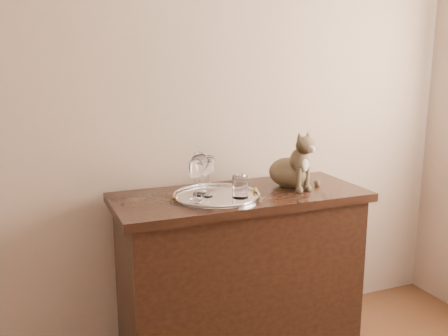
# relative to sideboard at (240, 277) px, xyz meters

# --- Properties ---
(wall_back) EXTENTS (4.00, 0.10, 2.70)m
(wall_back) POSITION_rel_sideboard_xyz_m (-0.60, 0.31, 0.93)
(wall_back) COLOR #C5A994
(wall_back) RESTS_ON ground
(sideboard) EXTENTS (1.20, 0.50, 0.85)m
(sideboard) POSITION_rel_sideboard_xyz_m (0.00, 0.00, 0.00)
(sideboard) COLOR black
(sideboard) RESTS_ON ground
(tray) EXTENTS (0.40, 0.40, 0.01)m
(tray) POSITION_rel_sideboard_xyz_m (-0.13, -0.03, 0.43)
(tray) COLOR white
(tray) RESTS_ON sideboard
(wine_glass_a) EXTENTS (0.08, 0.08, 0.20)m
(wine_glass_a) POSITION_rel_sideboard_xyz_m (-0.19, 0.02, 0.53)
(wine_glass_a) COLOR silver
(wine_glass_a) RESTS_ON tray
(wine_glass_b) EXTENTS (0.07, 0.07, 0.18)m
(wine_glass_b) POSITION_rel_sideboard_xyz_m (-0.14, 0.04, 0.52)
(wine_glass_b) COLOR white
(wine_glass_b) RESTS_ON tray
(wine_glass_c) EXTENTS (0.07, 0.07, 0.19)m
(wine_glass_c) POSITION_rel_sideboard_xyz_m (-0.25, -0.07, 0.53)
(wine_glass_c) COLOR white
(wine_glass_c) RESTS_ON tray
(wine_glass_d) EXTENTS (0.07, 0.07, 0.18)m
(wine_glass_d) POSITION_rel_sideboard_xyz_m (-0.17, -0.01, 0.52)
(wine_glass_d) COLOR silver
(wine_glass_d) RESTS_ON tray
(tumbler_a) EXTENTS (0.07, 0.07, 0.08)m
(tumbler_a) POSITION_rel_sideboard_xyz_m (-0.04, -0.10, 0.47)
(tumbler_a) COLOR white
(tumbler_a) RESTS_ON tray
(tumbler_c) EXTENTS (0.07, 0.07, 0.08)m
(tumbler_c) POSITION_rel_sideboard_xyz_m (-0.01, -0.01, 0.47)
(tumbler_c) COLOR white
(tumbler_c) RESTS_ON tray
(cat) EXTENTS (0.33, 0.32, 0.29)m
(cat) POSITION_rel_sideboard_xyz_m (0.27, 0.02, 0.57)
(cat) COLOR #4C3A2D
(cat) RESTS_ON sideboard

